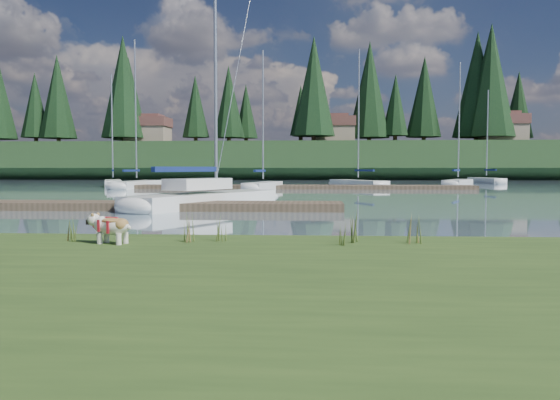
{
  "coord_description": "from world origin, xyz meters",
  "views": [
    {
      "loc": [
        2.85,
        -11.56,
        1.6
      ],
      "look_at": [
        2.19,
        -0.5,
        0.95
      ],
      "focal_mm": 35.0,
      "sensor_mm": 36.0,
      "label": 1
    }
  ],
  "objects": [
    {
      "name": "weed_3",
      "position": [
        -1.22,
        -2.51,
        0.54
      ],
      "size": [
        0.17,
        0.14,
        0.46
      ],
      "color": "#475B23",
      "rests_on": "bank"
    },
    {
      "name": "house_2",
      "position": [
        30.0,
        69.0,
        7.31
      ],
      "size": [
        6.3,
        5.3,
        4.65
      ],
      "color": "gray",
      "rests_on": "ridge"
    },
    {
      "name": "bank",
      "position": [
        0.0,
        -6.0,
        0.17
      ],
      "size": [
        60.0,
        9.0,
        0.35
      ],
      "primitive_type": "cube",
      "color": "#314B1B",
      "rests_on": "ground"
    },
    {
      "name": "mud_lip",
      "position": [
        0.0,
        -1.6,
        0.07
      ],
      "size": [
        60.0,
        0.5,
        0.14
      ],
      "primitive_type": "cube",
      "color": "#33281C",
      "rests_on": "ground"
    },
    {
      "name": "ground",
      "position": [
        0.0,
        30.0,
        0.0
      ],
      "size": [
        200.0,
        200.0,
        0.0
      ],
      "primitive_type": "plane",
      "color": "#7993A5",
      "rests_on": "ground"
    },
    {
      "name": "sailboat_main",
      "position": [
        -1.26,
        11.37,
        0.42
      ],
      "size": [
        5.84,
        8.95,
        13.14
      ],
      "rotation": [
        0.0,
        0.0,
        1.09
      ],
      "color": "silver",
      "rests_on": "ground"
    },
    {
      "name": "conifer_5",
      "position": [
        15.0,
        70.0,
        10.83
      ],
      "size": [
        3.96,
        3.96,
        10.35
      ],
      "color": "#382619",
      "rests_on": "ridge"
    },
    {
      "name": "weed_5",
      "position": [
        4.53,
        -2.49,
        0.57
      ],
      "size": [
        0.17,
        0.14,
        0.52
      ],
      "color": "#475B23",
      "rests_on": "bank"
    },
    {
      "name": "sailboat_bg_0",
      "position": [
        -14.39,
        34.68,
        0.33
      ],
      "size": [
        3.5,
        6.57,
        9.65
      ],
      "rotation": [
        0.0,
        0.0,
        1.93
      ],
      "color": "silver",
      "rests_on": "ground"
    },
    {
      "name": "ridge",
      "position": [
        0.0,
        73.0,
        2.5
      ],
      "size": [
        200.0,
        20.0,
        5.0
      ],
      "primitive_type": "cube",
      "color": "black",
      "rests_on": "ground"
    },
    {
      "name": "weed_1",
      "position": [
        1.32,
        -2.4,
        0.58
      ],
      "size": [
        0.17,
        0.14,
        0.54
      ],
      "color": "#475B23",
      "rests_on": "bank"
    },
    {
      "name": "sailboat_bg_5",
      "position": [
        21.06,
        47.66,
        0.32
      ],
      "size": [
        2.45,
        6.93,
        9.87
      ],
      "rotation": [
        0.0,
        0.0,
        1.74
      ],
      "color": "silver",
      "rests_on": "ground"
    },
    {
      "name": "sailboat_bg_3",
      "position": [
        6.41,
        35.66,
        0.32
      ],
      "size": [
        5.05,
        7.76,
        11.67
      ],
      "rotation": [
        0.0,
        0.0,
        2.05
      ],
      "color": "silver",
      "rests_on": "ground"
    },
    {
      "name": "house_1",
      "position": [
        6.0,
        71.0,
        7.31
      ],
      "size": [
        6.3,
        5.3,
        4.65
      ],
      "color": "gray",
      "rests_on": "ridge"
    },
    {
      "name": "house_0",
      "position": [
        -22.0,
        70.0,
        7.31
      ],
      "size": [
        6.3,
        5.3,
        4.65
      ],
      "color": "gray",
      "rests_on": "ridge"
    },
    {
      "name": "dock_far",
      "position": [
        2.0,
        30.0,
        0.15
      ],
      "size": [
        26.0,
        2.2,
        0.3
      ],
      "primitive_type": "cube",
      "color": "#4C3D2C",
      "rests_on": "ground"
    },
    {
      "name": "weed_2",
      "position": [
        3.54,
        -2.43,
        0.62
      ],
      "size": [
        0.17,
        0.14,
        0.64
      ],
      "color": "#475B23",
      "rests_on": "bank"
    },
    {
      "name": "weed_4",
      "position": [
        3.32,
        -2.77,
        0.53
      ],
      "size": [
        0.17,
        0.14,
        0.44
      ],
      "color": "#475B23",
      "rests_on": "bank"
    },
    {
      "name": "dock_near",
      "position": [
        -4.0,
        9.0,
        0.15
      ],
      "size": [
        16.0,
        2.0,
        0.3
      ],
      "primitive_type": "cube",
      "color": "#4C3D2C",
      "rests_on": "ground"
    },
    {
      "name": "conifer_1",
      "position": [
        -40.0,
        71.0,
        11.28
      ],
      "size": [
        4.4,
        4.4,
        11.3
      ],
      "color": "#382619",
      "rests_on": "ridge"
    },
    {
      "name": "conifer_3",
      "position": [
        -10.0,
        72.0,
        11.74
      ],
      "size": [
        4.84,
        4.84,
        12.25
      ],
      "color": "#382619",
      "rests_on": "ridge"
    },
    {
      "name": "sailboat_bg_2",
      "position": [
        -0.62,
        28.58,
        0.33
      ],
      "size": [
        2.7,
        6.81,
        10.19
      ],
      "rotation": [
        0.0,
        0.0,
        1.36
      ],
      "color": "silver",
      "rests_on": "ground"
    },
    {
      "name": "conifer_2",
      "position": [
        -25.0,
        68.0,
        13.54
      ],
      "size": [
        6.6,
        6.6,
        16.05
      ],
      "color": "#382619",
      "rests_on": "ridge"
    },
    {
      "name": "sailboat_bg_4",
      "position": [
        16.11,
        38.52,
        0.33
      ],
      "size": [
        4.53,
        7.33,
        11.02
      ],
      "rotation": [
        0.0,
        0.0,
        1.12
      ],
      "color": "silver",
      "rests_on": "ground"
    },
    {
      "name": "sailboat_bg_1",
      "position": [
        -11.09,
        31.9,
        0.33
      ],
      "size": [
        2.39,
        8.04,
        11.82
      ],
      "rotation": [
        0.0,
        0.0,
        1.46
      ],
      "color": "silver",
      "rests_on": "ground"
    },
    {
      "name": "weed_0",
      "position": [
        0.77,
        -2.51,
        0.57
      ],
      "size": [
        0.17,
        0.14,
        0.54
      ],
      "color": "#475B23",
      "rests_on": "bank"
    },
    {
      "name": "conifer_6",
      "position": [
        28.0,
        68.0,
        13.99
      ],
      "size": [
        7.04,
        7.04,
        17.0
      ],
      "color": "#382619",
      "rests_on": "ridge"
    },
    {
      "name": "bulldog",
      "position": [
        -0.46,
        -2.79,
        0.66
      ],
      "size": [
        0.83,
        0.47,
        0.49
      ],
      "rotation": [
        0.0,
        0.0,
        2.86
      ],
      "color": "silver",
      "rests_on": "bank"
    },
    {
      "name": "conifer_4",
      "position": [
        3.0,
        66.0,
        13.09
      ],
      "size": [
        6.16,
        6.16,
        15.1
      ],
      "color": "#382619",
      "rests_on": "ridge"
    }
  ]
}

